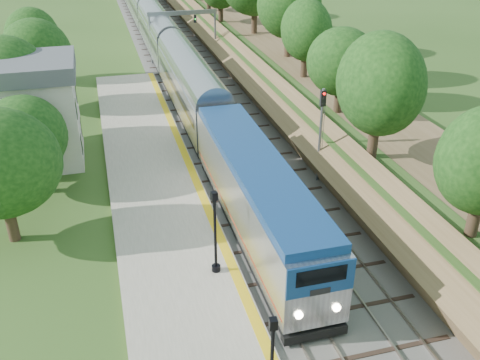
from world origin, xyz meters
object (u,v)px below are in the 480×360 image
object	(u,v)px
signal_gantry	(183,22)
train	(160,37)
lamppost_far	(215,237)
signal_farside	(321,126)
station_building	(21,112)

from	to	relation	value
signal_gantry	train	distance (m)	4.95
lamppost_far	signal_farside	distance (m)	13.02
train	lamppost_far	world-z (taller)	lamppost_far
signal_gantry	lamppost_far	bearing A→B (deg)	-97.70
lamppost_far	signal_farside	world-z (taller)	signal_farside
station_building	signal_gantry	world-z (taller)	station_building
station_building	signal_farside	distance (m)	22.06
train	lamppost_far	bearing A→B (deg)	-94.08
signal_gantry	signal_farside	bearing A→B (deg)	-83.71
station_building	train	size ratio (longest dim) A/B	0.08
train	signal_farside	xyz separation A→B (m)	(6.20, -37.39, 1.90)
train	signal_gantry	bearing A→B (deg)	-55.09
signal_farside	signal_gantry	bearing A→B (deg)	96.29
station_building	signal_gantry	distance (m)	29.94
station_building	lamppost_far	world-z (taller)	station_building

